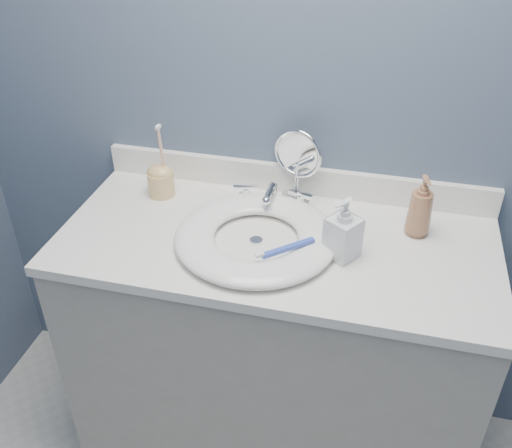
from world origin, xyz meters
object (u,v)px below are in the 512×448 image
(soap_bottle_amber, at_px, (421,206))
(soap_bottle_clear, at_px, (344,228))
(toothbrush_holder, at_px, (161,179))
(makeup_mirror, at_px, (297,162))

(soap_bottle_amber, distance_m, soap_bottle_clear, 0.25)
(soap_bottle_amber, height_order, toothbrush_holder, toothbrush_holder)
(makeup_mirror, relative_size, toothbrush_holder, 0.97)
(soap_bottle_clear, xyz_separation_m, toothbrush_holder, (-0.58, 0.18, -0.03))
(makeup_mirror, bearing_deg, soap_bottle_amber, -0.11)
(makeup_mirror, xyz_separation_m, soap_bottle_amber, (0.36, -0.11, -0.03))
(soap_bottle_amber, height_order, soap_bottle_clear, soap_bottle_amber)
(soap_bottle_clear, distance_m, toothbrush_holder, 0.61)
(soap_bottle_amber, bearing_deg, toothbrush_holder, 161.50)
(soap_bottle_clear, bearing_deg, toothbrush_holder, -163.77)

